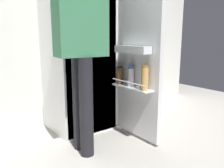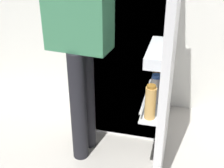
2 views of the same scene
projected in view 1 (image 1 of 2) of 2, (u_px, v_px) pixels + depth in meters
name	position (u px, v px, depth m)	size (l,w,h in m)	color
ground_plane	(107.00, 143.00, 2.33)	(6.03, 6.03, 0.00)	#B7B2A8
kitchen_wall	(62.00, 16.00, 2.79)	(4.40, 0.10, 2.53)	silver
refrigerator	(82.00, 55.00, 2.57)	(0.69, 1.22, 1.68)	white
person	(82.00, 34.00, 1.97)	(0.56, 0.78, 1.74)	black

